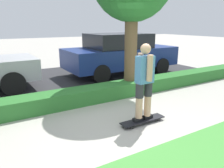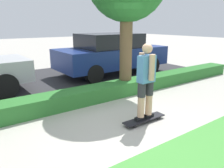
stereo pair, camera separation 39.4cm
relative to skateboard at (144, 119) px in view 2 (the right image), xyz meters
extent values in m
plane|color=#ADA89E|center=(-0.49, 0.17, -0.07)|extent=(60.00, 60.00, 0.00)
cube|color=#2D2D30|center=(-0.49, 4.37, -0.06)|extent=(12.76, 5.00, 0.01)
cube|color=#2D702D|center=(-0.49, 1.77, 0.13)|extent=(12.76, 0.60, 0.39)
cube|color=black|center=(0.00, 0.00, 0.00)|extent=(1.02, 0.24, 0.02)
cylinder|color=black|center=(0.35, -0.09, -0.04)|extent=(0.06, 0.04, 0.06)
cylinder|color=black|center=(0.35, 0.09, -0.04)|extent=(0.06, 0.04, 0.06)
cylinder|color=black|center=(-0.35, -0.09, -0.04)|extent=(0.06, 0.04, 0.06)
cylinder|color=black|center=(-0.35, 0.09, -0.04)|extent=(0.06, 0.04, 0.06)
cube|color=black|center=(-0.11, 0.00, 0.05)|extent=(0.26, 0.09, 0.07)
cylinder|color=tan|center=(-0.11, 0.00, 0.45)|extent=(0.14, 0.14, 0.73)
cylinder|color=#2D2D33|center=(-0.11, 0.00, 0.67)|extent=(0.16, 0.16, 0.29)
cube|color=black|center=(0.11, 0.00, 0.05)|extent=(0.26, 0.09, 0.07)
cylinder|color=tan|center=(0.11, 0.00, 0.45)|extent=(0.14, 0.14, 0.73)
cylinder|color=#2D2D33|center=(0.11, 0.00, 0.67)|extent=(0.16, 0.16, 0.29)
cube|color=#4C84B7|center=(0.00, 0.00, 1.08)|extent=(0.35, 0.19, 0.54)
cylinder|color=tan|center=(0.00, -0.14, 1.13)|extent=(0.11, 0.11, 0.51)
cylinder|color=tan|center=(0.00, 0.14, 1.13)|extent=(0.11, 0.11, 0.51)
sphere|color=tan|center=(0.00, 0.00, 1.48)|extent=(0.21, 0.21, 0.21)
cylinder|color=brown|center=(1.01, 1.91, 1.20)|extent=(0.36, 0.36, 2.54)
cylinder|color=black|center=(-2.06, 3.39, 0.28)|extent=(0.69, 0.21, 0.69)
cube|color=navy|center=(2.17, 4.22, 0.64)|extent=(4.56, 2.02, 0.75)
cube|color=black|center=(2.04, 4.22, 1.29)|extent=(2.38, 1.76, 0.56)
cylinder|color=black|center=(3.58, 3.32, 0.26)|extent=(0.66, 0.24, 0.66)
cylinder|color=black|center=(3.58, 5.13, 0.26)|extent=(0.66, 0.24, 0.66)
cylinder|color=black|center=(0.77, 3.32, 0.26)|extent=(0.66, 0.24, 0.66)
cylinder|color=black|center=(0.77, 5.13, 0.26)|extent=(0.66, 0.24, 0.66)
camera|label=1|loc=(-2.69, -3.28, 1.95)|focal=35.00mm
camera|label=2|loc=(-3.02, -3.07, 1.95)|focal=35.00mm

